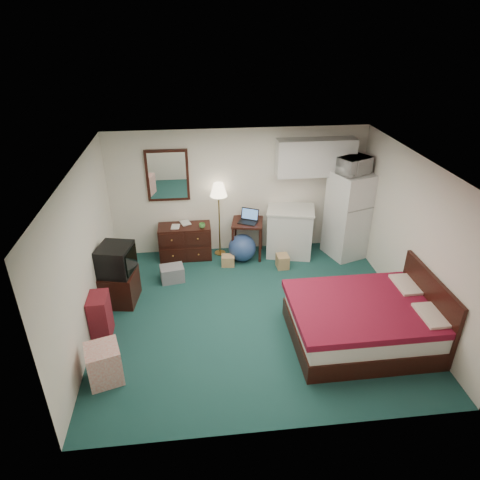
{
  "coord_description": "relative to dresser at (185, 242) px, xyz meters",
  "views": [
    {
      "loc": [
        -0.87,
        -5.58,
        4.34
      ],
      "look_at": [
        -0.19,
        0.3,
        1.21
      ],
      "focal_mm": 32.0,
      "sensor_mm": 36.0,
      "label": 1
    }
  ],
  "objects": [
    {
      "name": "floor",
      "position": [
        1.1,
        -1.98,
        -0.35
      ],
      "size": [
        5.0,
        4.5,
        0.01
      ],
      "primitive_type": "cube",
      "color": "#1E4646",
      "rests_on": "ground"
    },
    {
      "name": "ceiling",
      "position": [
        1.1,
        -1.98,
        2.15
      ],
      "size": [
        5.0,
        4.5,
        0.01
      ],
      "primitive_type": "cube",
      "color": "silver",
      "rests_on": "walls"
    },
    {
      "name": "walls",
      "position": [
        1.1,
        -1.98,
        0.9
      ],
      "size": [
        5.01,
        4.51,
        2.5
      ],
      "color": "silver",
      "rests_on": "floor"
    },
    {
      "name": "mirror",
      "position": [
        -0.25,
        0.24,
        1.3
      ],
      "size": [
        0.8,
        0.06,
        1.0
      ],
      "primitive_type": null,
      "color": "white",
      "rests_on": "walls"
    },
    {
      "name": "upper_cabinets",
      "position": [
        2.55,
        0.1,
        1.6
      ],
      "size": [
        1.5,
        0.35,
        0.7
      ],
      "primitive_type": null,
      "color": "silver",
      "rests_on": "walls"
    },
    {
      "name": "headboard",
      "position": [
        3.56,
        -2.8,
        0.2
      ],
      "size": [
        0.06,
        1.56,
        1.0
      ],
      "primitive_type": null,
      "color": "black",
      "rests_on": "walls"
    },
    {
      "name": "dresser",
      "position": [
        0.0,
        0.0,
        0.0
      ],
      "size": [
        1.02,
        0.46,
        0.69
      ],
      "primitive_type": null,
      "rotation": [
        0.0,
        0.0,
        0.0
      ],
      "color": "black",
      "rests_on": "floor"
    },
    {
      "name": "floor_lamp",
      "position": [
        0.69,
        0.07,
        0.41
      ],
      "size": [
        0.37,
        0.37,
        1.52
      ],
      "primitive_type": null,
      "rotation": [
        0.0,
        0.0,
        0.12
      ],
      "color": "#C69142",
      "rests_on": "floor"
    },
    {
      "name": "desk",
      "position": [
        1.24,
        -0.05,
        0.03
      ],
      "size": [
        0.69,
        0.69,
        0.75
      ],
      "primitive_type": null,
      "rotation": [
        0.0,
        0.0,
        -0.2
      ],
      "color": "black",
      "rests_on": "floor"
    },
    {
      "name": "exercise_ball",
      "position": [
        1.11,
        -0.24,
        -0.08
      ],
      "size": [
        0.66,
        0.66,
        0.54
      ],
      "primitive_type": "sphere",
      "rotation": [
        0.0,
        0.0,
        0.25
      ],
      "color": "navy",
      "rests_on": "floor"
    },
    {
      "name": "kitchen_counter",
      "position": [
        2.09,
        -0.07,
        0.13
      ],
      "size": [
        1.01,
        0.85,
        0.95
      ],
      "primitive_type": null,
      "rotation": [
        0.0,
        0.0,
        -0.24
      ],
      "color": "silver",
      "rests_on": "floor"
    },
    {
      "name": "fridge",
      "position": [
        3.23,
        -0.22,
        0.52
      ],
      "size": [
        0.9,
        0.9,
        1.72
      ],
      "primitive_type": null,
      "rotation": [
        0.0,
        0.0,
        0.33
      ],
      "color": "silver",
      "rests_on": "floor"
    },
    {
      "name": "bed",
      "position": [
        2.58,
        -2.8,
        -0.02
      ],
      "size": [
        2.02,
        1.58,
        0.64
      ],
      "primitive_type": null,
      "rotation": [
        0.0,
        0.0,
        0.01
      ],
      "color": "#5D0A1E",
      "rests_on": "floor"
    },
    {
      "name": "tv_stand",
      "position": [
        -1.11,
        -1.38,
        -0.06
      ],
      "size": [
        0.64,
        0.69,
        0.56
      ],
      "primitive_type": null,
      "rotation": [
        0.0,
        0.0,
        -0.14
      ],
      "color": "black",
      "rests_on": "floor"
    },
    {
      "name": "suitcase",
      "position": [
        -1.26,
        -2.26,
        0.01
      ],
      "size": [
        0.28,
        0.44,
        0.71
      ],
      "primitive_type": null,
      "rotation": [
        0.0,
        0.0,
        0.02
      ],
      "color": "#5D0C14",
      "rests_on": "floor"
    },
    {
      "name": "retail_box",
      "position": [
        -1.07,
        -3.18,
        -0.08
      ],
      "size": [
        0.53,
        0.53,
        0.53
      ],
      "primitive_type": null,
      "rotation": [
        0.0,
        0.0,
        0.29
      ],
      "color": "white",
      "rests_on": "floor"
    },
    {
      "name": "file_bin",
      "position": [
        -0.25,
        -0.84,
        -0.2
      ],
      "size": [
        0.46,
        0.38,
        0.29
      ],
      "primitive_type": null,
      "rotation": [
        0.0,
        0.0,
        0.17
      ],
      "color": "gray",
      "rests_on": "floor"
    },
    {
      "name": "cardboard_box_a",
      "position": [
        0.81,
        -0.42,
        -0.24
      ],
      "size": [
        0.27,
        0.23,
        0.21
      ],
      "primitive_type": null,
      "rotation": [
        0.0,
        0.0,
        -0.11
      ],
      "color": "#AF8248",
      "rests_on": "floor"
    },
    {
      "name": "cardboard_box_b",
      "position": [
        1.85,
        -0.62,
        -0.22
      ],
      "size": [
        0.23,
        0.27,
        0.26
      ],
      "primitive_type": null,
      "rotation": [
        0.0,
        0.0,
        0.04
      ],
      "color": "#AF8248",
      "rests_on": "floor"
    },
    {
      "name": "laptop",
      "position": [
        1.24,
        -0.11,
        0.52
      ],
      "size": [
        0.44,
        0.42,
        0.24
      ],
      "primitive_type": null,
      "rotation": [
        0.0,
        0.0,
        -0.47
      ],
      "color": "black",
      "rests_on": "desk"
    },
    {
      "name": "crt_tv",
      "position": [
        -1.1,
        -1.38,
        0.46
      ],
      "size": [
        0.64,
        0.67,
        0.49
      ],
      "primitive_type": null,
      "rotation": [
        0.0,
        0.0,
        -0.23
      ],
      "color": "black",
      "rests_on": "tv_stand"
    },
    {
      "name": "microwave",
      "position": [
        3.18,
        -0.28,
        1.57
      ],
      "size": [
        0.66,
        0.55,
        0.39
      ],
      "primitive_type": "imported",
      "rotation": [
        0.0,
        0.0,
        0.49
      ],
      "color": "silver",
      "rests_on": "fridge"
    },
    {
      "name": "book_a",
      "position": [
        -0.25,
        -0.03,
        0.46
      ],
      "size": [
        0.16,
        0.03,
        0.22
      ],
      "primitive_type": "imported",
      "rotation": [
        0.0,
        0.0,
        -0.1
      ],
      "color": "#AF8248",
      "rests_on": "dresser"
    },
    {
      "name": "book_b",
      "position": [
        -0.06,
        0.08,
        0.47
      ],
      "size": [
        0.18,
        0.07,
        0.24
      ],
      "primitive_type": "imported",
      "rotation": [
        0.0,
        0.0,
        0.29
      ],
      "color": "#AF8248",
      "rests_on": "dresser"
    },
    {
      "name": "mug",
      "position": [
        0.35,
        -0.13,
        0.41
      ],
      "size": [
        0.14,
        0.13,
        0.12
      ],
      "primitive_type": "imported",
      "rotation": [
        0.0,
        0.0,
        0.31
      ],
      "color": "#519B49",
      "rests_on": "dresser"
    }
  ]
}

